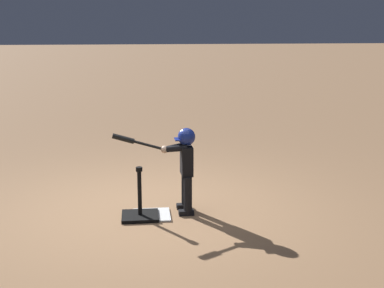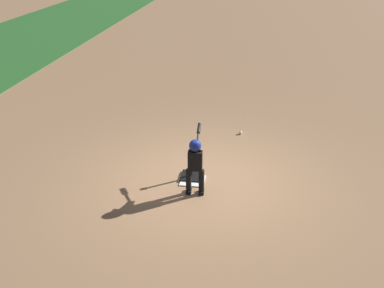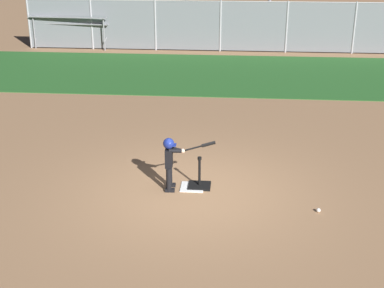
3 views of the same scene
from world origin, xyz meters
TOP-DOWN VIEW (x-y plane):
  - ground_plane at (0.00, 0.00)m, footprint 90.00×90.00m
  - home_plate at (-0.05, 0.22)m, footprint 0.44×0.44m
  - batting_tee at (0.09, 0.27)m, footprint 0.43×0.39m
  - batter_child at (-0.44, 0.13)m, footprint 0.97×0.33m

SIDE VIEW (x-z plane):
  - ground_plane at x=0.00m, z-range 0.00..0.00m
  - home_plate at x=-0.05m, z-range 0.00..0.02m
  - batting_tee at x=0.09m, z-range -0.23..0.39m
  - batter_child at x=-0.44m, z-range 0.13..1.17m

